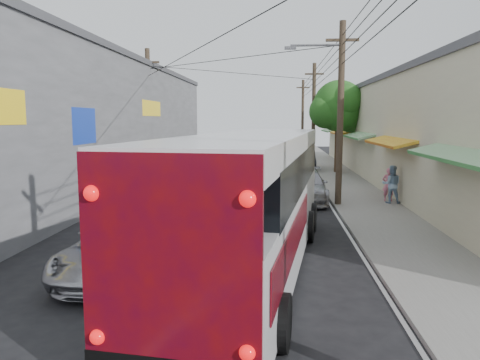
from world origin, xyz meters
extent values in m
plane|color=black|center=(0.00, 0.00, 0.00)|extent=(120.00, 120.00, 0.00)
cube|color=slate|center=(6.50, 20.00, 0.06)|extent=(3.00, 80.00, 0.12)
cube|color=#BAB294|center=(11.00, 22.00, 3.00)|extent=(6.00, 40.00, 6.00)
cube|color=#4C4C51|center=(11.00, 22.00, 6.10)|extent=(6.20, 40.00, 0.30)
cube|color=#1B7C24|center=(7.70, 6.00, 2.90)|extent=(1.39, 6.00, 0.46)
cube|color=#C75417|center=(7.70, 14.00, 2.90)|extent=(1.39, 6.00, 0.46)
cube|color=#1B7C24|center=(7.70, 22.00, 2.90)|extent=(1.39, 6.00, 0.46)
cube|color=#C75417|center=(7.70, 30.00, 2.90)|extent=(1.39, 6.00, 0.46)
cube|color=#1B7C24|center=(7.70, 38.00, 2.90)|extent=(1.39, 6.00, 0.46)
cube|color=gray|center=(-8.50, 18.00, 3.50)|extent=(7.00, 36.00, 7.00)
cube|color=#4C4C51|center=(-8.50, 18.00, 7.10)|extent=(7.20, 36.00, 0.30)
cube|color=#1433A5|center=(-5.05, 10.00, 3.60)|extent=(0.12, 2.20, 1.40)
cube|color=yellow|center=(-5.05, 20.00, 4.50)|extent=(0.12, 4.00, 0.90)
cylinder|color=#473828|center=(5.20, 13.00, 4.00)|extent=(0.28, 0.28, 8.00)
cube|color=#473828|center=(5.20, 13.00, 7.20)|extent=(1.40, 0.12, 0.12)
cylinder|color=#473828|center=(5.20, 28.00, 4.00)|extent=(0.28, 0.28, 8.00)
cube|color=#473828|center=(5.20, 28.00, 7.20)|extent=(1.40, 0.12, 0.12)
cylinder|color=#473828|center=(5.20, 43.00, 4.00)|extent=(0.28, 0.28, 8.00)
cube|color=#473828|center=(5.20, 43.00, 7.20)|extent=(1.40, 0.12, 0.12)
cylinder|color=#473828|center=(-5.20, 20.00, 4.00)|extent=(0.28, 0.28, 8.00)
cube|color=#473828|center=(-5.20, 20.00, 7.20)|extent=(1.40, 0.12, 0.12)
cylinder|color=#59595E|center=(4.10, 13.00, 7.00)|extent=(2.20, 0.10, 0.10)
cube|color=#59595E|center=(3.00, 13.00, 6.90)|extent=(0.50, 0.18, 0.12)
cylinder|color=#3F2B19|center=(6.80, 26.00, 2.00)|extent=(0.44, 0.44, 4.00)
sphere|color=#1B4913|center=(6.80, 26.00, 4.80)|extent=(3.60, 3.60, 3.60)
sphere|color=#1B4913|center=(7.80, 26.60, 4.20)|extent=(2.60, 2.60, 2.60)
sphere|color=#1B4913|center=(5.90, 25.60, 4.40)|extent=(2.40, 2.40, 2.40)
sphere|color=#1B4913|center=(7.20, 25.00, 5.20)|extent=(2.20, 2.20, 2.20)
sphere|color=#1B4913|center=(6.50, 26.90, 5.00)|extent=(2.00, 2.00, 2.00)
cube|color=silver|center=(1.86, 4.00, 1.15)|extent=(4.04, 12.17, 1.89)
cube|color=black|center=(1.93, 4.49, 2.54)|extent=(3.80, 10.20, 1.00)
cube|color=silver|center=(1.86, 4.00, 3.24)|extent=(4.04, 12.17, 0.50)
cube|color=#6D090A|center=(1.07, -1.94, 1.99)|extent=(2.46, 0.40, 2.89)
sphere|color=red|center=(0.03, -1.83, 0.90)|extent=(0.22, 0.22, 0.22)
sphere|color=red|center=(2.11, -2.11, 0.90)|extent=(0.22, 0.22, 0.22)
sphere|color=red|center=(0.03, -1.83, 2.89)|extent=(0.22, 0.22, 0.22)
sphere|color=red|center=(2.11, -2.11, 2.89)|extent=(0.22, 0.22, 0.22)
cylinder|color=black|center=(0.08, 0.02, 0.50)|extent=(0.43, 1.03, 1.00)
cylinder|color=black|center=(2.55, -0.31, 0.50)|extent=(0.43, 1.03, 1.00)
cylinder|color=black|center=(1.02, 7.13, 0.50)|extent=(0.43, 1.03, 1.00)
cylinder|color=black|center=(3.49, 6.80, 0.50)|extent=(0.43, 1.03, 1.00)
cylinder|color=black|center=(1.22, 8.61, 0.50)|extent=(0.43, 1.03, 1.00)
cylinder|color=black|center=(3.69, 8.28, 0.50)|extent=(0.43, 1.03, 1.00)
imported|color=#B1B1B8|center=(-1.42, 3.35, 0.67)|extent=(2.29, 4.82, 1.33)
imported|color=#9A9AA2|center=(3.80, 14.28, 0.73)|extent=(2.20, 5.09, 1.46)
imported|color=#27262B|center=(3.80, 20.91, 0.69)|extent=(2.16, 4.25, 1.39)
imported|color=black|center=(4.60, 28.06, 0.73)|extent=(1.60, 4.44, 1.45)
imported|color=pink|center=(7.60, 13.99, 0.88)|extent=(0.64, 0.51, 1.53)
imported|color=#8CACCC|center=(7.60, 13.42, 0.97)|extent=(0.91, 0.76, 1.70)
camera|label=1|loc=(2.45, -7.73, 3.85)|focal=35.00mm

